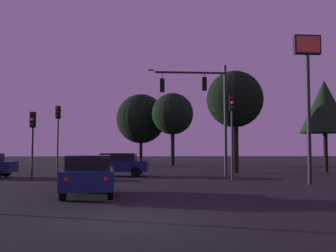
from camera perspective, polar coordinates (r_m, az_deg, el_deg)
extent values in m
plane|color=black|center=(34.45, -4.08, -6.33)|extent=(168.00, 168.00, 0.00)
cylinder|color=#232326|center=(26.98, 8.18, 0.81)|extent=(0.20, 0.20, 7.44)
cylinder|color=#232326|center=(26.99, 3.20, 7.61)|extent=(4.71, 0.22, 0.14)
ellipsoid|color=#F4EACC|center=(26.79, -2.49, 8.02)|extent=(0.56, 0.28, 0.16)
cylinder|color=#232326|center=(27.10, 5.19, 7.25)|extent=(0.05, 0.05, 0.30)
cube|color=black|center=(27.00, 5.20, 6.00)|extent=(0.30, 0.25, 0.90)
sphere|color=red|center=(27.18, 5.14, 6.53)|extent=(0.18, 0.18, 0.18)
sphere|color=#56380C|center=(27.13, 5.15, 5.95)|extent=(0.18, 0.18, 0.18)
sphere|color=#0C4219|center=(27.09, 5.15, 5.36)|extent=(0.18, 0.18, 0.18)
cylinder|color=#232326|center=(26.76, -0.83, 7.22)|extent=(0.05, 0.05, 0.44)
cube|color=black|center=(26.64, -0.83, 5.80)|extent=(0.30, 0.25, 0.90)
sphere|color=red|center=(26.83, -0.85, 6.35)|extent=(0.18, 0.18, 0.18)
sphere|color=#56380C|center=(26.78, -0.85, 5.76)|extent=(0.18, 0.18, 0.18)
sphere|color=#0C4219|center=(26.74, -0.85, 5.16)|extent=(0.18, 0.18, 0.18)
cylinder|color=#232326|center=(29.23, -15.45, -2.84)|extent=(0.12, 0.12, 3.95)
cube|color=black|center=(29.35, -15.38, 1.90)|extent=(0.35, 0.31, 0.90)
sphere|color=red|center=(29.26, -15.49, 2.47)|extent=(0.18, 0.18, 0.18)
sphere|color=#56380C|center=(29.23, -15.50, 1.92)|extent=(0.18, 0.18, 0.18)
sphere|color=#0C4219|center=(29.21, -15.51, 1.38)|extent=(0.18, 0.18, 0.18)
cylinder|color=#232326|center=(24.18, -18.78, -3.78)|extent=(0.12, 0.12, 3.02)
cube|color=black|center=(24.24, -18.69, 0.86)|extent=(0.31, 0.26, 0.90)
sphere|color=#4C0A0A|center=(24.13, -18.78, 1.54)|extent=(0.18, 0.18, 0.18)
sphere|color=#F9A319|center=(24.11, -18.80, 0.88)|extent=(0.18, 0.18, 0.18)
sphere|color=#0C4219|center=(24.09, -18.81, 0.22)|extent=(0.18, 0.18, 0.18)
cylinder|color=#232326|center=(23.25, 9.12, -2.73)|extent=(0.12, 0.12, 4.00)
cube|color=black|center=(23.41, 9.06, 3.28)|extent=(0.30, 0.24, 0.90)
sphere|color=#4C0A0A|center=(23.30, 9.13, 4.00)|extent=(0.18, 0.18, 0.18)
sphere|color=#F9A319|center=(23.27, 9.14, 3.32)|extent=(0.18, 0.18, 0.18)
sphere|color=#0C4219|center=(23.24, 9.14, 2.63)|extent=(0.18, 0.18, 0.18)
cube|color=#0F1947|center=(15.51, -11.22, -7.30)|extent=(2.16, 4.33, 0.68)
cube|color=black|center=(15.33, -11.22, -5.10)|extent=(1.74, 2.39, 0.52)
cylinder|color=black|center=(16.96, -13.76, -8.09)|extent=(0.26, 0.65, 0.64)
cylinder|color=black|center=(16.90, -8.28, -8.17)|extent=(0.26, 0.65, 0.64)
cylinder|color=black|center=(14.22, -14.75, -8.98)|extent=(0.26, 0.65, 0.64)
cylinder|color=black|center=(14.14, -8.20, -9.09)|extent=(0.26, 0.65, 0.64)
sphere|color=red|center=(13.45, -14.32, -7.42)|extent=(0.14, 0.14, 0.14)
sphere|color=red|center=(13.38, -8.89, -7.51)|extent=(0.14, 0.14, 0.14)
cube|color=#0F1947|center=(26.98, -7.37, -5.69)|extent=(4.32, 2.21, 0.68)
cube|color=black|center=(26.94, -7.04, -4.42)|extent=(2.39, 1.78, 0.52)
cylinder|color=black|center=(26.44, -10.61, -6.45)|extent=(0.66, 0.26, 0.64)
cylinder|color=black|center=(28.05, -9.91, -6.28)|extent=(0.66, 0.26, 0.64)
cylinder|color=black|center=(26.01, -4.64, -6.55)|extent=(0.66, 0.26, 0.64)
cylinder|color=black|center=(27.63, -4.27, -6.37)|extent=(0.66, 0.26, 0.64)
sphere|color=red|center=(26.10, -3.01, -5.57)|extent=(0.14, 0.14, 0.14)
sphere|color=red|center=(27.38, -2.80, -5.48)|extent=(0.14, 0.14, 0.14)
cylinder|color=black|center=(28.21, -22.06, -6.06)|extent=(0.64, 0.21, 0.64)
sphere|color=red|center=(26.60, -21.49, -5.30)|extent=(0.14, 0.14, 0.14)
sphere|color=red|center=(27.79, -20.65, -5.23)|extent=(0.14, 0.14, 0.14)
cylinder|color=#232326|center=(21.47, 19.41, 0.97)|extent=(0.20, 0.20, 6.61)
cube|color=black|center=(22.08, 19.20, 10.87)|extent=(1.41, 0.29, 1.00)
cube|color=#EF4C38|center=(21.96, 19.35, 10.95)|extent=(1.23, 0.05, 0.84)
cylinder|color=black|center=(33.93, 21.54, -3.53)|extent=(0.33, 0.33, 3.09)
cone|color=black|center=(34.11, 21.40, 2.63)|extent=(3.90, 3.90, 4.23)
cylinder|color=black|center=(44.17, 0.66, -3.02)|extent=(0.42, 0.42, 4.15)
sphere|color=black|center=(44.35, 0.66, 1.75)|extent=(4.62, 4.62, 4.62)
cylinder|color=black|center=(47.67, -3.89, -3.49)|extent=(0.39, 0.39, 3.42)
sphere|color=black|center=(47.82, -3.87, 1.03)|extent=(5.88, 5.88, 5.88)
cylinder|color=black|center=(31.12, 9.56, -2.79)|extent=(0.50, 0.50, 4.14)
sphere|color=black|center=(31.37, 9.50, 3.80)|extent=(4.37, 4.37, 4.37)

